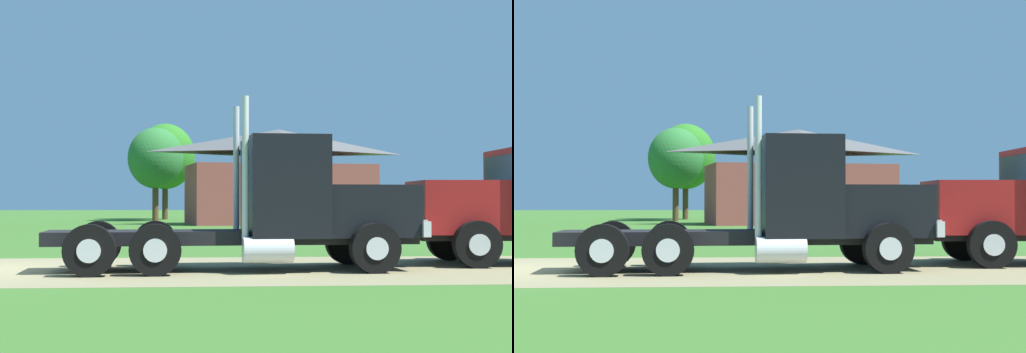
# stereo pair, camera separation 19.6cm
# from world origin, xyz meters

# --- Properties ---
(truck_foreground_white) EXTENTS (7.92, 2.95, 3.57)m
(truck_foreground_white) POSITION_xyz_m (6.34, -0.15, 1.28)
(truck_foreground_white) COLOR black
(truck_foreground_white) RESTS_ON ground_plane
(visitor_far_side) EXTENTS (0.64, 0.27, 1.74)m
(visitor_far_side) POSITION_xyz_m (9.62, 5.07, 0.95)
(visitor_far_side) COLOR #264C8C
(visitor_far_side) RESTS_ON ground_plane
(shed_building) EXTENTS (12.38, 7.73, 5.89)m
(shed_building) POSITION_xyz_m (9.34, 31.26, 2.86)
(shed_building) COLOR brown
(shed_building) RESTS_ON ground_plane
(tree_right) EXTENTS (3.95, 3.95, 6.66)m
(tree_right) POSITION_xyz_m (1.26, 38.61, 4.46)
(tree_right) COLOR #513823
(tree_right) RESTS_ON ground_plane
(tree_far_right) EXTENTS (4.59, 4.59, 7.37)m
(tree_far_right) POSITION_xyz_m (1.74, 42.97, 4.83)
(tree_far_right) COLOR #513823
(tree_far_right) RESTS_ON ground_plane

